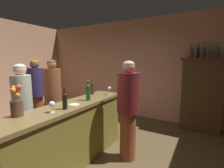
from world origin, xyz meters
The scene contains 20 objects.
floor centered at (0.00, 0.00, 0.00)m, with size 7.68×7.68×0.00m, color brown.
wall_back centered at (0.00, 3.02, 1.39)m, with size 6.02×0.12×2.79m, color tan.
bar_counter centered at (0.26, 0.26, 0.50)m, with size 0.53×2.30×0.98m.
display_cabinet centered at (1.94, 2.72, 0.88)m, with size 0.91×0.40×1.69m.
wine_bottle_chardonnay centered at (0.10, 1.03, 1.12)m, with size 0.07×0.07×0.30m.
wine_bottle_syrah centered at (0.34, 0.59, 1.14)m, with size 0.08×0.08×0.34m.
wine_bottle_merlot centered at (0.38, 0.04, 1.11)m, with size 0.06×0.06×0.30m.
wine_glass_front centered at (0.35, -0.15, 1.09)m, with size 0.07×0.07×0.15m.
wine_glass_mid centered at (0.40, 1.17, 1.10)m, with size 0.07×0.07×0.15m.
flower_arrangement centered at (0.10, -0.45, 1.13)m, with size 0.14×0.14×0.37m.
cheese_plate centered at (0.34, 0.25, 0.99)m, with size 0.15×0.15×0.01m, color white.
display_bottle_left centered at (1.68, 2.72, 1.84)m, with size 0.08×0.08×0.34m.
display_bottle_midleft centered at (1.81, 2.72, 1.84)m, with size 0.06×0.06×0.34m.
display_bottle_center centered at (1.93, 2.72, 1.84)m, with size 0.06×0.06×0.34m.
display_bottle_midright centered at (2.07, 2.72, 1.82)m, with size 0.06×0.06×0.29m.
display_bottle_right centered at (2.20, 2.72, 1.84)m, with size 0.06×0.06×0.35m.
patron_tall centered at (-0.52, 0.60, 0.91)m, with size 0.32×0.32×1.65m.
patron_in_navy centered at (-0.59, 0.04, 0.88)m, with size 0.31×0.31×1.58m.
patron_redhead centered at (-1.30, 0.80, 0.91)m, with size 0.36×0.36×1.65m.
bartender centered at (0.94, 0.86, 0.89)m, with size 0.37×0.37×1.63m.
Camera 1 is at (1.99, -1.50, 1.63)m, focal length 26.22 mm.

